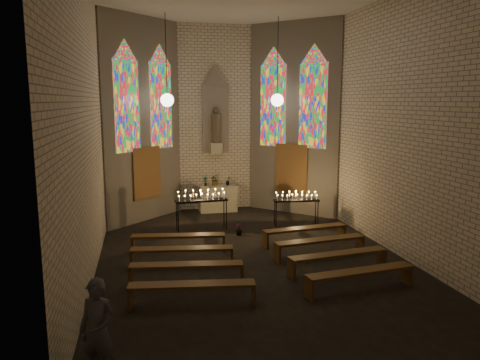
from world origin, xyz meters
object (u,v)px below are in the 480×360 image
altar (218,198)px  votive_stand_right (296,198)px  votive_stand_left (201,198)px  aisle_flower_pot (239,229)px  visitor (98,331)px

altar → votive_stand_right: 3.47m
votive_stand_left → votive_stand_right: (3.19, -0.16, -0.11)m
altar → votive_stand_left: votive_stand_left is taller
altar → votive_stand_left: size_ratio=0.81×
altar → votive_stand_right: bearing=-49.3°
aisle_flower_pot → votive_stand_right: size_ratio=0.24×
aisle_flower_pot → votive_stand_right: 2.36m
votive_stand_right → visitor: visitor is taller
votive_stand_left → visitor: visitor is taller
votive_stand_left → visitor: bearing=-112.4°
aisle_flower_pot → visitor: (-3.63, -7.16, 0.61)m
altar → visitor: size_ratio=0.87×
altar → votive_stand_left: bearing=-111.0°
votive_stand_right → altar: bearing=135.8°
altar → visitor: visitor is taller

